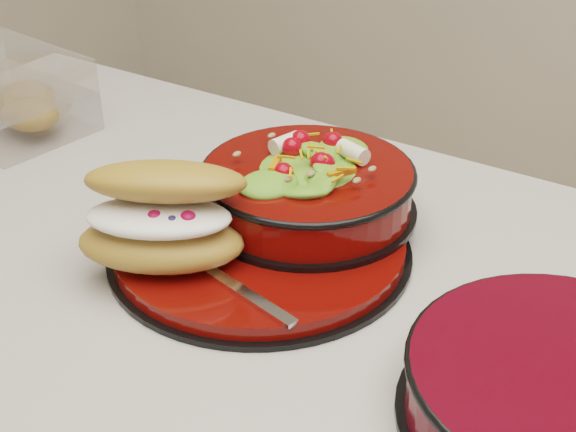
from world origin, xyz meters
The scene contains 6 objects.
dinner_plate centered at (0.00, 0.06, 0.91)m, with size 0.30×0.30×0.02m.
salad_bowl centered at (0.01, 0.13, 0.96)m, with size 0.22×0.22×0.09m.
croissant centered at (-0.05, -0.01, 0.97)m, with size 0.17×0.16×0.09m.
fork centered at (0.02, -0.02, 0.92)m, with size 0.16×0.05×0.00m.
pastry_box centered at (-0.45, 0.14, 0.94)m, with size 0.22×0.17×0.09m.
extra_bowl centered at (0.32, 0.00, 0.93)m, with size 0.25×0.25×0.05m.
Camera 1 is at (0.38, -0.47, 1.34)m, focal length 50.00 mm.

